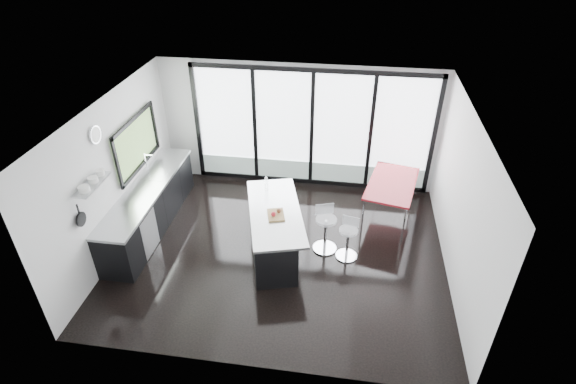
% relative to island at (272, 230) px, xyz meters
% --- Properties ---
extents(floor, '(6.00, 5.00, 0.00)m').
position_rel_island_xyz_m(floor, '(0.17, -0.05, -0.45)').
color(floor, black).
rests_on(floor, ground).
extents(ceiling, '(6.00, 5.00, 0.00)m').
position_rel_island_xyz_m(ceiling, '(0.17, -0.05, 2.35)').
color(ceiling, white).
rests_on(ceiling, wall_back).
extents(wall_back, '(6.00, 0.09, 2.80)m').
position_rel_island_xyz_m(wall_back, '(0.44, 2.41, 0.83)').
color(wall_back, silver).
rests_on(wall_back, ground).
extents(wall_front, '(6.00, 0.00, 2.80)m').
position_rel_island_xyz_m(wall_front, '(0.17, -2.55, 0.95)').
color(wall_front, silver).
rests_on(wall_front, ground).
extents(wall_left, '(0.26, 5.00, 2.80)m').
position_rel_island_xyz_m(wall_left, '(-2.81, 0.22, 1.12)').
color(wall_left, silver).
rests_on(wall_left, ground).
extents(wall_right, '(0.00, 5.00, 2.80)m').
position_rel_island_xyz_m(wall_right, '(3.17, -0.05, 0.95)').
color(wall_right, silver).
rests_on(wall_right, ground).
extents(counter_cabinets, '(0.69, 3.24, 1.36)m').
position_rel_island_xyz_m(counter_cabinets, '(-2.51, 0.34, 0.02)').
color(counter_cabinets, black).
rests_on(counter_cabinets, floor).
extents(island, '(1.44, 2.31, 1.14)m').
position_rel_island_xyz_m(island, '(0.00, 0.00, 0.00)').
color(island, black).
rests_on(island, floor).
extents(bar_stool_near, '(0.47, 0.47, 0.63)m').
position_rel_island_xyz_m(bar_stool_near, '(1.39, -0.01, -0.13)').
color(bar_stool_near, silver).
rests_on(bar_stool_near, floor).
extents(bar_stool_far, '(0.56, 0.56, 0.71)m').
position_rel_island_xyz_m(bar_stool_far, '(0.98, 0.15, -0.09)').
color(bar_stool_far, silver).
rests_on(bar_stool_far, floor).
extents(red_table, '(1.20, 1.70, 0.83)m').
position_rel_island_xyz_m(red_table, '(2.19, 1.37, -0.03)').
color(red_table, maroon).
rests_on(red_table, floor).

